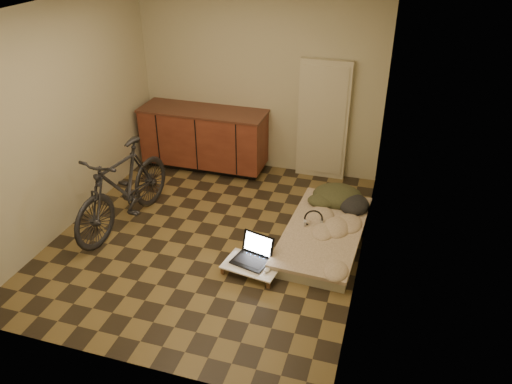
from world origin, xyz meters
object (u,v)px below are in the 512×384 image
(bicycle, at_px, (122,183))
(futon, at_px, (324,234))
(lap_desk, at_px, (252,265))
(laptop, at_px, (253,256))

(bicycle, relative_size, futon, 0.97)
(bicycle, xyz_separation_m, lap_desk, (1.75, -0.45, -0.49))
(bicycle, xyz_separation_m, laptop, (1.73, -0.37, -0.42))
(bicycle, height_order, lap_desk, bicycle)
(laptop, bearing_deg, lap_desk, -66.27)
(bicycle, distance_m, futon, 2.46)
(laptop, bearing_deg, futon, 63.18)
(futon, bearing_deg, lap_desk, -124.39)
(futon, distance_m, lap_desk, 1.04)
(futon, height_order, lap_desk, futon)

